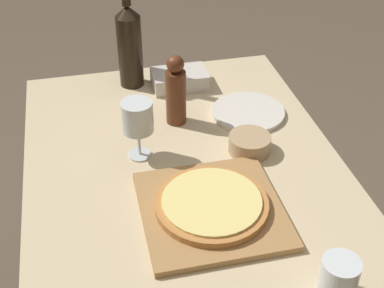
{
  "coord_description": "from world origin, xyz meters",
  "views": [
    {
      "loc": [
        -0.23,
        -1.06,
        1.63
      ],
      "look_at": [
        0.02,
        0.05,
        0.8
      ],
      "focal_mm": 50.0,
      "sensor_mm": 36.0,
      "label": 1
    }
  ],
  "objects_px": {
    "pizza": "(212,203)",
    "small_bowl": "(250,144)",
    "wine_glass": "(137,118)",
    "wine_bottle": "(130,45)",
    "pepper_mill": "(176,92)"
  },
  "relations": [
    {
      "from": "wine_glass",
      "to": "small_bowl",
      "type": "height_order",
      "value": "wine_glass"
    },
    {
      "from": "wine_bottle",
      "to": "small_bowl",
      "type": "height_order",
      "value": "wine_bottle"
    },
    {
      "from": "wine_bottle",
      "to": "wine_glass",
      "type": "height_order",
      "value": "wine_bottle"
    },
    {
      "from": "small_bowl",
      "to": "wine_bottle",
      "type": "bearing_deg",
      "value": 120.94
    },
    {
      "from": "pizza",
      "to": "wine_glass",
      "type": "height_order",
      "value": "wine_glass"
    },
    {
      "from": "pizza",
      "to": "pepper_mill",
      "type": "height_order",
      "value": "pepper_mill"
    },
    {
      "from": "wine_glass",
      "to": "small_bowl",
      "type": "xyz_separation_m",
      "value": [
        0.3,
        -0.05,
        -0.1
      ]
    },
    {
      "from": "small_bowl",
      "to": "pizza",
      "type": "bearing_deg",
      "value": -127.26
    },
    {
      "from": "pizza",
      "to": "small_bowl",
      "type": "xyz_separation_m",
      "value": [
        0.16,
        0.22,
        -0.01
      ]
    },
    {
      "from": "wine_bottle",
      "to": "wine_glass",
      "type": "distance_m",
      "value": 0.4
    },
    {
      "from": "pizza",
      "to": "small_bowl",
      "type": "bearing_deg",
      "value": 52.74
    },
    {
      "from": "pepper_mill",
      "to": "wine_glass",
      "type": "distance_m",
      "value": 0.19
    },
    {
      "from": "wine_bottle",
      "to": "wine_glass",
      "type": "bearing_deg",
      "value": -94.78
    },
    {
      "from": "pizza",
      "to": "wine_bottle",
      "type": "xyz_separation_m",
      "value": [
        -0.1,
        0.66,
        0.11
      ]
    },
    {
      "from": "wine_bottle",
      "to": "wine_glass",
      "type": "relative_size",
      "value": 2.09
    }
  ]
}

